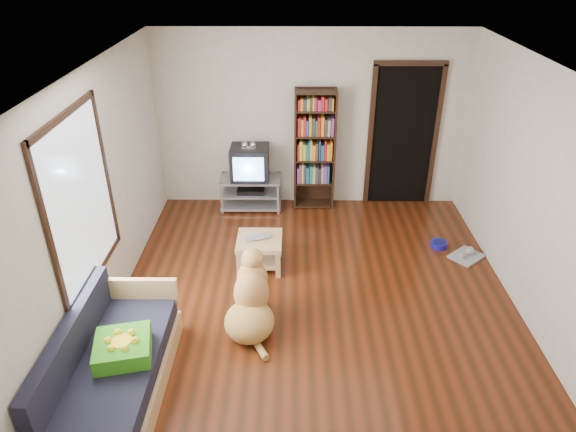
{
  "coord_description": "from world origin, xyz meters",
  "views": [
    {
      "loc": [
        -0.27,
        -4.72,
        3.67
      ],
      "look_at": [
        -0.32,
        0.33,
        0.9
      ],
      "focal_mm": 32.0,
      "sensor_mm": 36.0,
      "label": 1
    }
  ],
  "objects_px": {
    "green_cushion": "(123,348)",
    "dog_bowl": "(439,244)",
    "bookshelf": "(315,144)",
    "sofa": "(112,370)",
    "tv_stand": "(251,191)",
    "coffee_table": "(260,247)",
    "grey_rag": "(466,256)",
    "laptop": "(259,239)",
    "dog": "(251,302)",
    "crt_tv": "(250,162)"
  },
  "relations": [
    {
      "from": "dog_bowl",
      "to": "grey_rag",
      "type": "xyz_separation_m",
      "value": [
        0.3,
        -0.25,
        -0.03
      ]
    },
    {
      "from": "tv_stand",
      "to": "dog",
      "type": "distance_m",
      "value": 2.71
    },
    {
      "from": "laptop",
      "to": "dog",
      "type": "relative_size",
      "value": 0.31
    },
    {
      "from": "crt_tv",
      "to": "grey_rag",
      "type": "bearing_deg",
      "value": -25.71
    },
    {
      "from": "bookshelf",
      "to": "green_cushion",
      "type": "bearing_deg",
      "value": -115.97
    },
    {
      "from": "sofa",
      "to": "dog",
      "type": "relative_size",
      "value": 1.76
    },
    {
      "from": "sofa",
      "to": "coffee_table",
      "type": "xyz_separation_m",
      "value": [
        1.2,
        2.04,
        0.02
      ]
    },
    {
      "from": "crt_tv",
      "to": "coffee_table",
      "type": "distance_m",
      "value": 1.69
    },
    {
      "from": "tv_stand",
      "to": "bookshelf",
      "type": "distance_m",
      "value": 1.2
    },
    {
      "from": "grey_rag",
      "to": "coffee_table",
      "type": "xyz_separation_m",
      "value": [
        -2.67,
        -0.22,
        0.27
      ]
    },
    {
      "from": "dog_bowl",
      "to": "grey_rag",
      "type": "distance_m",
      "value": 0.39
    },
    {
      "from": "dog_bowl",
      "to": "bookshelf",
      "type": "relative_size",
      "value": 0.12
    },
    {
      "from": "coffee_table",
      "to": "dog",
      "type": "relative_size",
      "value": 0.54
    },
    {
      "from": "grey_rag",
      "to": "coffee_table",
      "type": "bearing_deg",
      "value": -175.25
    },
    {
      "from": "bookshelf",
      "to": "coffee_table",
      "type": "bearing_deg",
      "value": -113.29
    },
    {
      "from": "dog_bowl",
      "to": "tv_stand",
      "type": "distance_m",
      "value": 2.83
    },
    {
      "from": "tv_stand",
      "to": "dog",
      "type": "height_order",
      "value": "dog"
    },
    {
      "from": "dog_bowl",
      "to": "dog",
      "type": "xyz_separation_m",
      "value": [
        -2.39,
        -1.58,
        0.27
      ]
    },
    {
      "from": "dog_bowl",
      "to": "dog",
      "type": "height_order",
      "value": "dog"
    },
    {
      "from": "coffee_table",
      "to": "dog",
      "type": "distance_m",
      "value": 1.11
    },
    {
      "from": "sofa",
      "to": "dog",
      "type": "xyz_separation_m",
      "value": [
        1.17,
        0.93,
        0.05
      ]
    },
    {
      "from": "grey_rag",
      "to": "bookshelf",
      "type": "height_order",
      "value": "bookshelf"
    },
    {
      "from": "green_cushion",
      "to": "bookshelf",
      "type": "xyz_separation_m",
      "value": [
        1.8,
        3.69,
        0.5
      ]
    },
    {
      "from": "dog_bowl",
      "to": "coffee_table",
      "type": "xyz_separation_m",
      "value": [
        -2.37,
        -0.47,
        0.24
      ]
    },
    {
      "from": "green_cushion",
      "to": "sofa",
      "type": "height_order",
      "value": "sofa"
    },
    {
      "from": "grey_rag",
      "to": "crt_tv",
      "type": "bearing_deg",
      "value": 154.29
    },
    {
      "from": "green_cushion",
      "to": "tv_stand",
      "type": "height_order",
      "value": "green_cushion"
    },
    {
      "from": "green_cushion",
      "to": "coffee_table",
      "type": "height_order",
      "value": "green_cushion"
    },
    {
      "from": "laptop",
      "to": "coffee_table",
      "type": "xyz_separation_m",
      "value": [
        -0.0,
        0.03,
        -0.13
      ]
    },
    {
      "from": "green_cushion",
      "to": "grey_rag",
      "type": "height_order",
      "value": "green_cushion"
    },
    {
      "from": "tv_stand",
      "to": "coffee_table",
      "type": "relative_size",
      "value": 1.64
    },
    {
      "from": "green_cushion",
      "to": "dog",
      "type": "relative_size",
      "value": 0.46
    },
    {
      "from": "laptop",
      "to": "sofa",
      "type": "bearing_deg",
      "value": -140.0
    },
    {
      "from": "crt_tv",
      "to": "sofa",
      "type": "relative_size",
      "value": 0.32
    },
    {
      "from": "crt_tv",
      "to": "dog",
      "type": "height_order",
      "value": "crt_tv"
    },
    {
      "from": "green_cushion",
      "to": "bookshelf",
      "type": "distance_m",
      "value": 4.14
    },
    {
      "from": "green_cushion",
      "to": "dog_bowl",
      "type": "distance_m",
      "value": 4.27
    },
    {
      "from": "dog_bowl",
      "to": "bookshelf",
      "type": "distance_m",
      "value": 2.26
    },
    {
      "from": "bookshelf",
      "to": "dog",
      "type": "bearing_deg",
      "value": -105.01
    },
    {
      "from": "laptop",
      "to": "dog",
      "type": "bearing_deg",
      "value": -110.46
    },
    {
      "from": "sofa",
      "to": "green_cushion",
      "type": "bearing_deg",
      "value": 13.44
    },
    {
      "from": "coffee_table",
      "to": "sofa",
      "type": "bearing_deg",
      "value": -120.44
    },
    {
      "from": "dog_bowl",
      "to": "sofa",
      "type": "relative_size",
      "value": 0.12
    },
    {
      "from": "bookshelf",
      "to": "sofa",
      "type": "distance_m",
      "value": 4.26
    },
    {
      "from": "dog_bowl",
      "to": "sofa",
      "type": "bearing_deg",
      "value": -144.84
    },
    {
      "from": "crt_tv",
      "to": "bookshelf",
      "type": "height_order",
      "value": "bookshelf"
    },
    {
      "from": "crt_tv",
      "to": "coffee_table",
      "type": "relative_size",
      "value": 1.05
    },
    {
      "from": "green_cushion",
      "to": "tv_stand",
      "type": "xyz_separation_m",
      "value": [
        0.85,
        3.6,
        -0.23
      ]
    },
    {
      "from": "grey_rag",
      "to": "tv_stand",
      "type": "relative_size",
      "value": 0.44
    },
    {
      "from": "grey_rag",
      "to": "sofa",
      "type": "height_order",
      "value": "sofa"
    }
  ]
}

